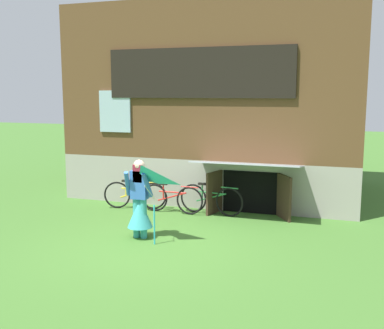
% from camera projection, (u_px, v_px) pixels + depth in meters
% --- Properties ---
extents(ground_plane, '(60.00, 60.00, 0.00)m').
position_uv_depth(ground_plane, '(153.00, 244.00, 9.19)').
color(ground_plane, '#3D6B28').
extents(log_house, '(7.89, 6.47, 5.31)m').
position_uv_depth(log_house, '(225.00, 103.00, 14.10)').
color(log_house, '#9E998E').
rests_on(log_house, ground_plane).
extents(person, '(0.61, 0.52, 1.63)m').
position_uv_depth(person, '(140.00, 205.00, 9.49)').
color(person, teal).
rests_on(person, ground_plane).
extents(kite, '(0.90, 0.91, 1.50)m').
position_uv_depth(kite, '(141.00, 184.00, 8.85)').
color(kite, '#2DB2CC').
rests_on(kite, ground_plane).
extents(bicycle_green, '(1.67, 0.29, 0.77)m').
position_uv_depth(bicycle_green, '(211.00, 199.00, 11.38)').
color(bicycle_green, black).
rests_on(bicycle_green, ground_plane).
extents(bicycle_red, '(1.64, 0.11, 0.75)m').
position_uv_depth(bicycle_red, '(172.00, 199.00, 11.52)').
color(bicycle_red, black).
rests_on(bicycle_red, ground_plane).
extents(bicycle_yellow, '(1.62, 0.38, 0.75)m').
position_uv_depth(bicycle_yellow, '(135.00, 195.00, 11.94)').
color(bicycle_yellow, black).
rests_on(bicycle_yellow, ground_plane).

